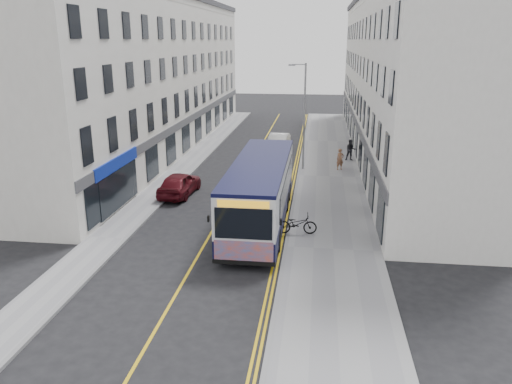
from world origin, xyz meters
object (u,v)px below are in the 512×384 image
(pedestrian_near, at_px, (340,159))
(pedestrian_far, at_px, (351,150))
(streetlamp, at_px, (303,113))
(car_white, at_px, (278,143))
(car_maroon, at_px, (179,184))
(bicycle, at_px, (297,224))
(city_bus, at_px, (260,190))

(pedestrian_near, bearing_deg, pedestrian_far, 48.61)
(streetlamp, height_order, car_white, streetlamp)
(car_white, distance_m, car_maroon, 14.82)
(pedestrian_far, xyz_separation_m, car_white, (-6.20, 3.17, -0.21))
(pedestrian_far, relative_size, car_white, 0.37)
(car_maroon, bearing_deg, bicycle, 146.14)
(pedestrian_far, distance_m, car_white, 6.97)
(bicycle, xyz_separation_m, pedestrian_far, (3.57, 16.76, 0.33))
(bicycle, bearing_deg, car_maroon, 48.02)
(bicycle, bearing_deg, pedestrian_far, -16.26)
(pedestrian_far, bearing_deg, bicycle, -107.27)
(streetlamp, xyz_separation_m, city_bus, (-1.81, -11.98, -2.47))
(pedestrian_near, distance_m, car_white, 8.26)
(streetlamp, bearing_deg, car_white, 110.23)
(city_bus, height_order, bicycle, city_bus)
(streetlamp, height_order, pedestrian_near, streetlamp)
(car_white, xyz_separation_m, car_maroon, (-5.20, -13.87, -0.01))
(car_maroon, bearing_deg, car_white, -106.67)
(streetlamp, height_order, car_maroon, streetlamp)
(city_bus, xyz_separation_m, car_maroon, (-5.76, 4.54, -1.15))
(streetlamp, height_order, city_bus, streetlamp)
(pedestrian_near, height_order, car_maroon, pedestrian_near)
(city_bus, xyz_separation_m, pedestrian_near, (4.68, 12.03, -0.98))
(car_white, bearing_deg, streetlamp, -66.08)
(pedestrian_far, bearing_deg, streetlamp, -144.82)
(city_bus, relative_size, car_maroon, 2.69)
(pedestrian_far, bearing_deg, pedestrian_near, -111.84)
(pedestrian_near, bearing_deg, car_maroon, -169.12)
(pedestrian_far, bearing_deg, car_white, 147.69)
(city_bus, relative_size, car_white, 2.56)
(pedestrian_near, xyz_separation_m, car_maroon, (-10.44, -7.50, -0.17))
(city_bus, distance_m, car_maroon, 7.42)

